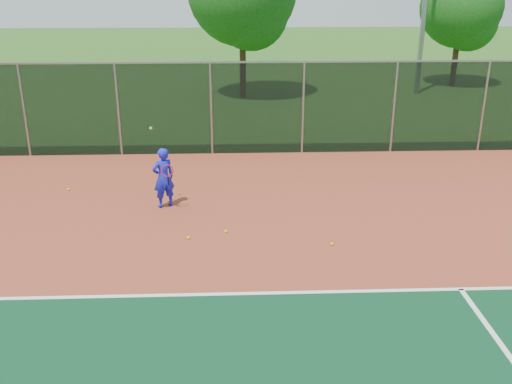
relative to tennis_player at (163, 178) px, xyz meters
The scene contains 8 objects.
court_apron 6.80m from the tennis_player, 52.93° to the right, with size 30.00×20.00×0.02m, color #973F26.
fence_back 6.20m from the tennis_player, 48.53° to the left, with size 30.00×0.06×3.03m.
tennis_player is the anchor object (origin of this frame).
practice_ball_0 2.24m from the tennis_player, 69.40° to the right, with size 0.07×0.07×0.07m, color #D6F01B.
practice_ball_4 2.41m from the tennis_player, 46.29° to the right, with size 0.07×0.07×0.07m, color #D6F01B.
practice_ball_6 4.68m from the tennis_player, 31.57° to the right, with size 0.07×0.07×0.07m, color #D6F01B.
practice_ball_7 3.16m from the tennis_player, 155.85° to the left, with size 0.07×0.07×0.07m, color #D6F01B.
tree_back_mid 21.69m from the tennis_player, 50.41° to the left, with size 4.18×4.18×6.14m.
Camera 1 is at (-2.27, -6.29, 5.64)m, focal length 40.00 mm.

